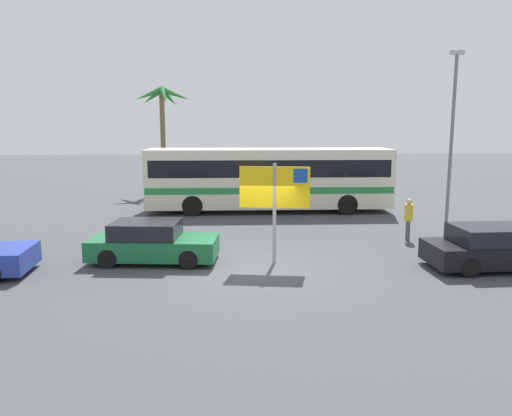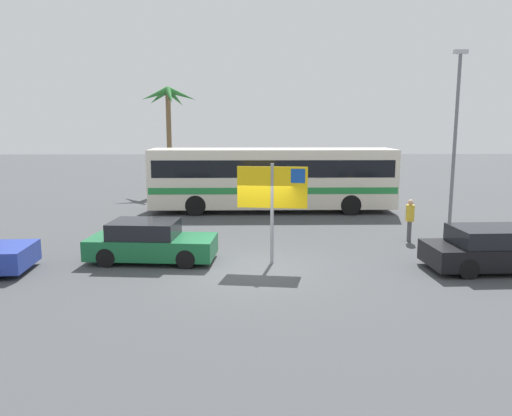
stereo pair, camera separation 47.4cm
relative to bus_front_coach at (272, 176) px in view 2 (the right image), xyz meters
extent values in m
plane|color=#424447|center=(-1.15, -10.49, -1.79)|extent=(120.00, 120.00, 0.00)
cube|color=silver|center=(0.00, 0.00, -0.06)|extent=(12.22, 2.70, 2.90)
cube|color=black|center=(0.00, 0.00, 0.49)|extent=(11.73, 2.73, 0.84)
cube|color=#23843D|center=(0.00, 0.00, -0.57)|extent=(12.09, 2.73, 0.32)
cylinder|color=black|center=(3.79, 1.22, -1.29)|extent=(1.00, 0.28, 1.00)
cylinder|color=black|center=(3.79, -1.22, -1.29)|extent=(1.00, 0.28, 1.00)
cylinder|color=black|center=(-3.79, 1.22, -1.29)|extent=(1.00, 0.28, 1.00)
cylinder|color=black|center=(-3.79, -1.22, -1.29)|extent=(1.00, 0.28, 1.00)
cylinder|color=gray|center=(-0.52, -9.75, -0.19)|extent=(0.11, 0.11, 3.20)
cube|color=yellow|center=(-0.52, -9.75, 0.66)|extent=(2.19, 0.38, 1.30)
cube|color=#1447A8|center=(0.27, -9.87, 1.03)|extent=(0.45, 0.13, 0.44)
cube|color=black|center=(6.35, -10.62, -1.30)|extent=(4.44, 1.98, 0.64)
cube|color=black|center=(6.09, -10.63, -0.72)|extent=(2.34, 1.76, 0.52)
cylinder|color=black|center=(4.97, -9.83, -1.49)|extent=(0.61, 0.18, 0.60)
cylinder|color=black|center=(5.03, -11.50, -1.49)|extent=(0.61, 0.18, 0.60)
cylinder|color=black|center=(-8.66, -9.70, -1.49)|extent=(0.61, 0.19, 0.60)
cube|color=#196638|center=(-4.38, -9.40, -1.30)|extent=(4.18, 2.07, 0.64)
cube|color=black|center=(-4.62, -9.38, -0.72)|extent=(2.23, 1.76, 0.52)
cylinder|color=black|center=(-3.06, -8.72, -1.49)|extent=(0.61, 0.21, 0.60)
cylinder|color=black|center=(-3.20, -10.29, -1.49)|extent=(0.61, 0.21, 0.60)
cylinder|color=black|center=(-5.55, -8.50, -1.49)|extent=(0.61, 0.21, 0.60)
cylinder|color=black|center=(-5.69, -10.07, -1.49)|extent=(0.61, 0.21, 0.60)
cylinder|color=#4C4C51|center=(4.88, -6.68, -1.40)|extent=(0.13, 0.13, 0.78)
cylinder|color=#4C4C51|center=(4.85, -6.86, -1.40)|extent=(0.13, 0.13, 0.78)
cylinder|color=gold|center=(4.87, -6.77, -0.70)|extent=(0.32, 0.32, 0.61)
sphere|color=tan|center=(4.87, -6.77, -0.29)|extent=(0.21, 0.21, 0.21)
cylinder|color=slate|center=(7.22, -4.79, 1.78)|extent=(0.14, 0.14, 7.14)
cube|color=#B2B2B7|center=(7.22, -4.79, 5.45)|extent=(0.56, 0.20, 0.16)
cylinder|color=brown|center=(-6.35, 7.77, 1.41)|extent=(0.32, 0.32, 6.39)
cone|color=#2D7533|center=(-5.47, 7.78, 4.49)|extent=(1.92, 0.47, 1.05)
cone|color=#2D7533|center=(-5.96, 8.48, 4.34)|extent=(1.26, 1.83, 1.33)
cone|color=#2D7533|center=(-7.00, 8.29, 4.40)|extent=(1.74, 1.51, 1.22)
cone|color=#2D7533|center=(-7.09, 7.31, 4.47)|extent=(1.85, 1.37, 1.09)
cone|color=#2D7533|center=(-6.10, 6.98, 4.37)|extent=(0.97, 1.90, 1.27)
camera|label=1|loc=(-1.82, -25.10, 2.60)|focal=34.89mm
camera|label=2|loc=(-1.34, -25.12, 2.60)|focal=34.89mm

